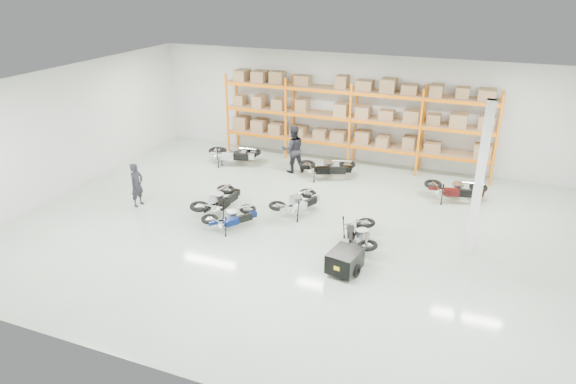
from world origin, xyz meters
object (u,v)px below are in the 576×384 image
at_px(moto_blue_centre, 232,214).
at_px(moto_back_c, 328,164).
at_px(trailer, 345,261).
at_px(moto_back_d, 457,186).
at_px(person_back, 293,149).
at_px(moto_silver_left, 298,199).
at_px(moto_back_b, 233,151).
at_px(moto_touring_right, 360,231).
at_px(moto_black_far_left, 219,196).
at_px(moto_back_a, 235,151).
at_px(person_left, 137,185).

bearing_deg(moto_blue_centre, moto_back_c, -70.76).
xyz_separation_m(trailer, moto_back_d, (2.36, 6.11, 0.19)).
bearing_deg(moto_back_d, person_back, 73.97).
xyz_separation_m(moto_silver_left, moto_back_b, (-4.22, 3.50, 0.06)).
relative_size(moto_touring_right, trailer, 1.04).
bearing_deg(trailer, moto_back_d, 79.22).
relative_size(moto_black_far_left, person_back, 0.99).
bearing_deg(moto_back_d, moto_silver_left, 110.97).
bearing_deg(moto_back_d, trailer, 147.63).
xyz_separation_m(moto_silver_left, moto_touring_right, (2.51, -1.44, -0.02)).
height_order(trailer, person_back, person_back).
relative_size(moto_back_d, person_back, 0.97).
xyz_separation_m(moto_back_d, person_back, (-6.43, 0.53, 0.39)).
bearing_deg(moto_back_c, person_back, 63.51).
distance_m(moto_back_a, person_left, 5.25).
height_order(moto_touring_right, moto_back_c, moto_back_c).
relative_size(moto_touring_right, moto_back_d, 0.90).
distance_m(moto_touring_right, moto_back_d, 5.09).
relative_size(moto_back_b, person_back, 1.00).
bearing_deg(moto_silver_left, moto_black_far_left, 42.40).
relative_size(moto_black_far_left, moto_back_c, 0.99).
height_order(moto_blue_centre, moto_touring_right, moto_touring_right).
bearing_deg(moto_back_a, person_back, -105.77).
height_order(trailer, moto_back_d, moto_back_d).
distance_m(moto_silver_left, moto_back_a, 5.59).
distance_m(moto_blue_centre, person_back, 5.40).
bearing_deg(person_back, person_left, 18.12).
xyz_separation_m(moto_back_a, moto_back_d, (9.08, -0.60, 0.04)).
relative_size(moto_silver_left, moto_black_far_left, 0.92).
relative_size(moto_black_far_left, moto_back_b, 0.98).
xyz_separation_m(moto_black_far_left, person_left, (-2.89, -0.56, 0.19)).
distance_m(moto_black_far_left, trailer, 5.46).
distance_m(trailer, person_back, 7.81).
height_order(moto_silver_left, moto_black_far_left, moto_black_far_left).
bearing_deg(moto_silver_left, moto_back_d, -124.78).
distance_m(moto_back_a, moto_back_d, 9.10).
distance_m(moto_back_a, moto_back_c, 4.17).
xyz_separation_m(moto_blue_centre, trailer, (4.06, -1.26, -0.11)).
height_order(moto_back_b, moto_back_c, moto_back_b).
height_order(moto_blue_centre, person_left, person_left).
xyz_separation_m(moto_back_a, moto_back_c, (4.17, -0.21, 0.05)).
distance_m(moto_blue_centre, moto_back_d, 8.04).
bearing_deg(moto_back_a, moto_blue_centre, -168.31).
height_order(moto_black_far_left, person_left, person_left).
relative_size(moto_back_c, person_left, 1.25).
bearing_deg(moto_touring_right, moto_back_c, 101.94).
bearing_deg(person_back, moto_back_d, 140.64).
height_order(moto_touring_right, person_left, person_left).
relative_size(moto_back_a, moto_back_d, 0.94).
relative_size(trailer, person_left, 1.06).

